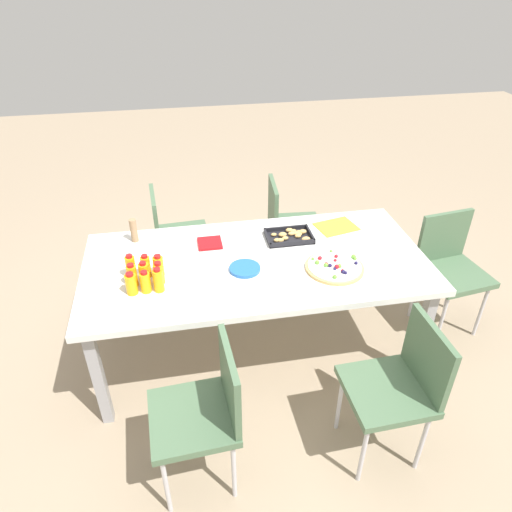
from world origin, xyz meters
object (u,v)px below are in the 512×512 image
juice_bottle_8 (159,266)px  napkin_stack (210,243)px  juice_bottle_4 (144,274)px  juice_bottle_5 (159,273)px  chair_near_left (206,407)px  juice_bottle_7 (146,266)px  fruit_pizza (335,267)px  snack_tray (290,236)px  juice_bottle_2 (158,280)px  chair_far_left (173,232)px  juice_bottle_0 (131,284)px  chair_near_right (400,382)px  juice_bottle_1 (145,282)px  juice_bottle_6 (131,267)px  plate_stack (245,269)px  chair_end (450,263)px  party_table (256,268)px  chair_far_right (287,221)px  juice_bottle_3 (132,275)px  cardboard_tube (134,230)px  paper_folder (336,227)px

juice_bottle_8 → napkin_stack: (0.32, 0.28, -0.05)m
juice_bottle_4 → juice_bottle_5: (0.08, -0.01, -0.00)m
chair_near_left → juice_bottle_7: bearing=14.2°
fruit_pizza → snack_tray: 0.42m
juice_bottle_2 → juice_bottle_4: juice_bottle_2 is taller
chair_far_left → juice_bottle_0: size_ratio=6.24×
chair_near_right → juice_bottle_1: juice_bottle_1 is taller
juice_bottle_5 → napkin_stack: 0.48m
juice_bottle_7 → juice_bottle_4: bearing=-96.6°
juice_bottle_6 → napkin_stack: 0.55m
chair_near_left → plate_stack: (0.31, 0.76, 0.23)m
juice_bottle_1 → chair_end: bearing=7.0°
party_table → juice_bottle_0: juice_bottle_0 is taller
chair_near_left → juice_bottle_1: (-0.25, 0.65, 0.29)m
snack_tray → plate_stack: (-0.35, -0.30, -0.00)m
chair_end → juice_bottle_1: size_ratio=6.24×
chair_end → juice_bottle_4: 2.04m
plate_stack → juice_bottle_1: bearing=-169.6°
chair_end → juice_bottle_6: 2.11m
chair_end → juice_bottle_8: juice_bottle_8 is taller
fruit_pizza → chair_near_left: bearing=-140.8°
chair_far_right → snack_tray: chair_far_right is taller
juice_bottle_8 → juice_bottle_7: bearing=178.8°
juice_bottle_3 → juice_bottle_6: (-0.01, 0.08, 0.01)m
chair_end → juice_bottle_7: 2.02m
juice_bottle_1 → napkin_stack: size_ratio=0.89×
cardboard_tube → juice_bottle_1: bearing=-81.9°
snack_tray → napkin_stack: 0.52m
chair_end → snack_tray: (-1.09, 0.16, 0.24)m
juice_bottle_1 → fruit_pizza: 1.08m
party_table → chair_near_right: size_ratio=2.48×
juice_bottle_0 → juice_bottle_8: 0.21m
juice_bottle_5 → napkin_stack: (0.32, 0.36, -0.06)m
juice_bottle_2 → juice_bottle_8: (0.00, 0.15, -0.01)m
party_table → napkin_stack: size_ratio=13.72×
juice_bottle_1 → chair_near_left: bearing=-68.9°
chair_end → juice_bottle_3: bearing=-2.8°
juice_bottle_7 → paper_folder: size_ratio=0.55×
juice_bottle_7 → juice_bottle_8: juice_bottle_7 is taller
fruit_pizza → paper_folder: (0.17, 0.47, -0.01)m
juice_bottle_3 → juice_bottle_7: size_ratio=0.97×
chair_end → juice_bottle_2: 1.97m
chair_far_right → napkin_stack: (-0.66, -0.59, 0.23)m
fruit_pizza → juice_bottle_3: bearing=177.4°
snack_tray → plate_stack: snack_tray is taller
chair_far_left → juice_bottle_7: juice_bottle_7 is taller
paper_folder → snack_tray: bearing=-166.0°
juice_bottle_2 → napkin_stack: bearing=53.4°
party_table → juice_bottle_4: 0.67m
juice_bottle_6 → juice_bottle_7: size_ratio=1.05×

